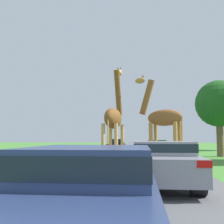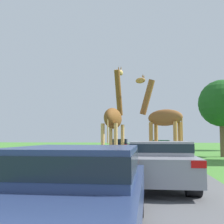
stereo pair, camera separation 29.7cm
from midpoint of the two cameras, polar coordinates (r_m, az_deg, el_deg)
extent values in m
cube|color=#5B5B5E|center=(29.71, 4.80, -8.07)|extent=(6.40, 120.00, 0.00)
cylinder|color=tan|center=(14.14, -0.93, -6.97)|extent=(0.17, 0.17, 2.15)
cylinder|color=#2D2319|center=(14.21, -0.94, -11.11)|extent=(0.22, 0.22, 0.10)
cylinder|color=tan|center=(14.00, 1.50, -6.99)|extent=(0.17, 0.17, 2.15)
cylinder|color=#2D2319|center=(14.07, 1.51, -11.16)|extent=(0.22, 0.22, 0.10)
cylinder|color=tan|center=(12.78, -2.52, -7.16)|extent=(0.17, 0.17, 2.15)
cylinder|color=#2D2319|center=(12.85, -2.54, -11.73)|extent=(0.22, 0.22, 0.10)
cylinder|color=tan|center=(12.62, 0.16, -7.19)|extent=(0.17, 0.17, 2.15)
cylinder|color=#2D2319|center=(12.70, 0.16, -11.82)|extent=(0.22, 0.22, 0.10)
ellipsoid|color=brown|center=(13.40, -0.41, -1.31)|extent=(0.98, 2.10, 0.99)
cylinder|color=brown|center=(14.65, 0.65, 3.91)|extent=(0.41, 1.04, 2.36)
ellipsoid|color=tan|center=(15.34, 1.05, 8.00)|extent=(0.31, 0.59, 0.30)
cylinder|color=tan|center=(12.45, -1.48, -3.74)|extent=(0.06, 0.06, 1.18)
cone|color=brown|center=(15.25, 0.67, 8.97)|extent=(0.07, 0.07, 0.16)
cone|color=brown|center=(15.23, 1.16, 9.00)|extent=(0.07, 0.07, 0.16)
cylinder|color=#B77F3D|center=(13.83, 7.29, -6.77)|extent=(0.19, 0.19, 2.25)
cylinder|color=#2D2319|center=(13.90, 7.34, -11.18)|extent=(0.24, 0.24, 0.11)
cylinder|color=#B77F3D|center=(14.31, 8.28, -6.70)|extent=(0.19, 0.19, 2.25)
cylinder|color=#2D2319|center=(14.38, 8.34, -10.96)|extent=(0.24, 0.24, 0.11)
cylinder|color=#B77F3D|center=(13.30, 12.14, -6.76)|extent=(0.19, 0.19, 2.25)
cylinder|color=#2D2319|center=(13.38, 12.23, -11.34)|extent=(0.24, 0.24, 0.11)
cylinder|color=#B77F3D|center=(13.81, 13.00, -6.68)|extent=(0.19, 0.19, 2.25)
cylinder|color=#2D2319|center=(13.88, 13.09, -11.10)|extent=(0.24, 0.24, 0.11)
ellipsoid|color=brown|center=(13.83, 10.05, -1.14)|extent=(1.88, 1.42, 0.80)
cylinder|color=brown|center=(14.35, 6.52, 3.00)|extent=(0.90, 0.68, 1.81)
ellipsoid|color=#B77F3D|center=(14.69, 5.13, 6.37)|extent=(0.61, 0.48, 0.30)
cylinder|color=#B77F3D|center=(13.47, 13.40, -3.62)|extent=(0.07, 0.07, 1.24)
cone|color=brown|center=(14.60, 5.57, 7.37)|extent=(0.07, 0.07, 0.16)
cone|color=brown|center=(14.72, 5.82, 7.27)|extent=(0.07, 0.07, 0.16)
cube|color=navy|center=(4.36, -6.57, -17.46)|extent=(1.94, 4.75, 0.60)
cube|color=navy|center=(4.28, -6.50, -10.30)|extent=(1.74, 2.14, 0.49)
cube|color=#19232D|center=(4.28, -6.49, -9.97)|extent=(1.76, 2.16, 0.29)
cylinder|color=black|center=(5.96, -11.11, -16.51)|extent=(0.39, 0.69, 0.69)
cylinder|color=black|center=(5.71, 4.64, -17.08)|extent=(0.39, 0.69, 0.69)
cube|color=black|center=(30.63, 0.62, -7.00)|extent=(1.77, 4.25, 0.58)
cube|color=black|center=(30.62, 0.62, -5.99)|extent=(1.59, 1.91, 0.51)
cube|color=#19232D|center=(30.62, 0.62, -5.94)|extent=(1.61, 1.93, 0.30)
cube|color=red|center=(28.58, -1.24, -6.72)|extent=(0.32, 0.03, 0.14)
cube|color=red|center=(28.43, 1.69, -6.73)|extent=(0.32, 0.03, 0.14)
cylinder|color=black|center=(31.98, -0.44, -7.37)|extent=(0.35, 0.57, 0.57)
cylinder|color=black|center=(31.85, 2.12, -7.37)|extent=(0.35, 0.57, 0.57)
cylinder|color=black|center=(29.45, -0.99, -7.56)|extent=(0.35, 0.57, 0.57)
cylinder|color=black|center=(29.31, 1.78, -7.57)|extent=(0.35, 0.57, 0.57)
cube|color=#144C28|center=(26.08, 8.77, -7.22)|extent=(1.76, 4.15, 0.55)
cube|color=#144C28|center=(26.07, 8.75, -6.13)|extent=(1.58, 1.87, 0.44)
cube|color=#19232D|center=(26.07, 8.75, -6.08)|extent=(1.60, 1.89, 0.26)
cube|color=red|center=(23.97, 7.28, -6.96)|extent=(0.32, 0.03, 0.13)
cube|color=red|center=(24.04, 10.74, -6.90)|extent=(0.32, 0.03, 0.13)
cylinder|color=black|center=(27.31, 7.16, -7.62)|extent=(0.35, 0.65, 0.65)
cylinder|color=black|center=(27.37, 10.13, -7.58)|extent=(0.35, 0.65, 0.65)
cylinder|color=black|center=(24.82, 7.28, -7.88)|extent=(0.35, 0.65, 0.65)
cylinder|color=black|center=(24.89, 10.55, -7.82)|extent=(0.35, 0.65, 0.65)
cube|color=gray|center=(8.88, 9.47, -10.78)|extent=(1.96, 3.96, 0.70)
cube|color=gray|center=(8.85, 9.42, -7.22)|extent=(1.76, 1.78, 0.40)
cube|color=#19232D|center=(8.85, 9.42, -7.09)|extent=(1.78, 1.80, 0.24)
cube|color=red|center=(6.87, 3.68, -10.43)|extent=(0.35, 0.03, 0.17)
cube|color=red|center=(6.99, 17.14, -10.12)|extent=(0.35, 0.03, 0.17)
cylinder|color=black|center=(10.09, 4.54, -11.85)|extent=(0.39, 0.70, 0.70)
cylinder|color=black|center=(10.17, 13.57, -11.67)|extent=(0.39, 0.70, 0.70)
cylinder|color=black|center=(7.73, 4.09, -13.91)|extent=(0.39, 0.70, 0.70)
cylinder|color=black|center=(7.84, 15.94, -13.61)|extent=(0.39, 0.70, 0.70)
cylinder|color=brown|center=(23.83, 20.74, -4.08)|extent=(0.53, 0.53, 3.66)
sphere|color=#1E561E|center=(23.98, 20.56, 1.64)|extent=(3.73, 3.73, 3.73)
camera|label=1|loc=(0.15, -90.63, 0.06)|focal=45.00mm
camera|label=2|loc=(0.15, 89.37, -0.06)|focal=45.00mm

